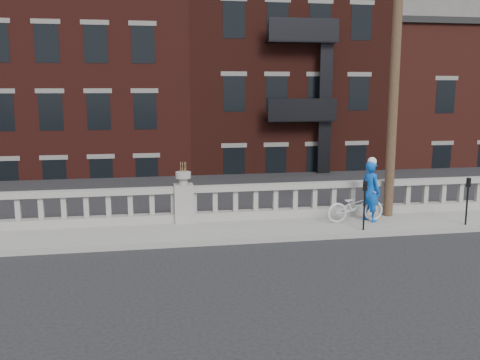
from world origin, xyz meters
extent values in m
plane|color=black|center=(0.00, 0.00, 0.00)|extent=(120.00, 120.00, 0.00)
cube|color=gray|center=(0.00, 3.00, 0.07)|extent=(32.00, 2.20, 0.15)
cube|color=gray|center=(0.00, 3.95, 0.28)|extent=(28.00, 0.34, 0.25)
cube|color=gray|center=(0.00, 3.95, 1.10)|extent=(28.00, 0.34, 0.16)
cube|color=gray|center=(0.00, 3.95, 0.70)|extent=(0.55, 0.55, 1.10)
cylinder|color=gray|center=(0.00, 3.95, 1.35)|extent=(0.24, 0.24, 0.20)
cylinder|color=gray|center=(0.00, 3.95, 1.53)|extent=(0.44, 0.44, 0.18)
cube|color=#605E59|center=(0.00, 4.30, -2.42)|extent=(36.00, 0.50, 5.15)
cube|color=black|center=(0.00, 25.95, -5.25)|extent=(80.00, 44.00, 0.50)
cube|color=#595651|center=(-2.00, 8.45, -3.00)|extent=(16.00, 7.00, 4.00)
cube|color=#595651|center=(22.00, 32.95, 4.00)|extent=(14.00, 14.00, 18.00)
cube|color=#401612|center=(-4.00, 19.95, 2.00)|extent=(10.00, 14.00, 14.00)
cube|color=#36130E|center=(6.00, 19.95, 2.75)|extent=(10.00, 14.00, 15.50)
cube|color=#4B1D16|center=(16.00, 19.95, 1.00)|extent=(10.00, 14.00, 12.00)
cube|color=black|center=(16.00, 19.95, 7.15)|extent=(10.30, 14.30, 0.30)
cylinder|color=#422D1E|center=(6.20, 3.60, 5.15)|extent=(0.28, 0.28, 10.00)
cylinder|color=black|center=(4.79, 2.15, 0.70)|extent=(0.05, 0.05, 1.10)
cube|color=black|center=(4.79, 2.15, 1.38)|extent=(0.10, 0.08, 0.26)
cube|color=black|center=(4.79, 2.10, 1.42)|extent=(0.06, 0.01, 0.08)
cylinder|color=black|center=(7.88, 2.15, 0.70)|extent=(0.05, 0.05, 1.10)
cube|color=black|center=(7.88, 2.15, 1.38)|extent=(0.10, 0.08, 0.26)
cube|color=black|center=(7.88, 2.10, 1.42)|extent=(0.06, 0.01, 0.08)
imported|color=silver|center=(4.92, 3.07, 0.61)|extent=(1.79, 0.75, 0.92)
imported|color=#0C4CB9|center=(5.38, 3.07, 1.04)|extent=(0.64, 0.76, 1.78)
camera|label=1|loc=(-1.07, -11.27, 4.06)|focal=40.00mm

